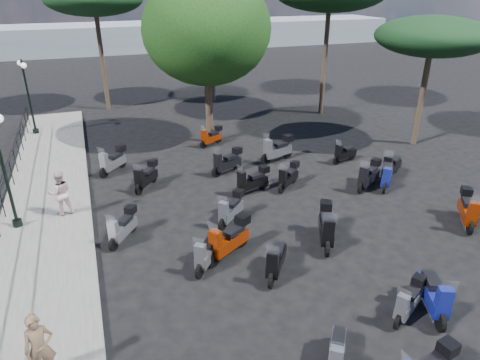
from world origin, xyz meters
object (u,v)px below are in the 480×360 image
object	(u,v)px
scooter_3	(123,228)
scooter_20	(434,296)
scooter_14	(409,302)
scooter_21	(326,228)
scooter_28	(391,167)
lamp_post_1	(3,166)
scooter_22	(369,176)
scooter_17	(227,162)
scooter_9	(276,261)
woman	(40,348)
scooter_27	(387,177)
scooter_11	(211,137)
lamp_post_2	(28,92)
scooter_2	(229,240)
scooter_16	(288,177)
pedestrian_far	(60,193)
broadleaf_tree	(207,30)
scooter_7	(337,352)
scooter_15	(252,181)
scooter_4	(146,177)
scooter_8	(207,253)
scooter_29	(344,154)
scooter_26	(468,210)
scooter_5	(113,161)
scooter_10	(231,210)
scooter_23	(277,150)
pine_3	(433,37)

from	to	relation	value
scooter_3	scooter_20	xyz separation A→B (m)	(6.89, -6.00, 0.03)
scooter_14	scooter_20	xyz separation A→B (m)	(0.67, -0.09, 0.06)
scooter_21	scooter_28	xyz separation A→B (m)	(5.11, 3.41, -0.07)
lamp_post_1	scooter_22	bearing A→B (deg)	12.66
scooter_17	scooter_28	xyz separation A→B (m)	(6.30, -2.84, -0.01)
scooter_9	scooter_28	distance (m)	8.48
woman	scooter_27	bearing A→B (deg)	15.47
scooter_11	scooter_14	size ratio (longest dim) A/B	1.01
lamp_post_2	scooter_2	xyz separation A→B (m)	(6.20, -14.09, -1.80)
scooter_27	lamp_post_1	bearing A→B (deg)	36.81
scooter_16	lamp_post_1	bearing A→B (deg)	50.68
pedestrian_far	broadleaf_tree	xyz separation A→B (m)	(7.05, 5.82, 4.56)
scooter_28	scooter_7	bearing A→B (deg)	103.57
scooter_15	scooter_3	bearing A→B (deg)	92.45
lamp_post_2	scooter_4	distance (m)	9.86
scooter_9	scooter_11	xyz separation A→B (m)	(1.30, 10.74, -0.02)
woman	scooter_8	distance (m)	5.02
lamp_post_2	scooter_8	world-z (taller)	lamp_post_2
scooter_3	scooter_29	xyz separation A→B (m)	(10.23, 3.25, -0.06)
pedestrian_far	scooter_9	world-z (taller)	pedestrian_far
scooter_26	scooter_27	bearing A→B (deg)	-41.86
lamp_post_1	scooter_17	world-z (taller)	lamp_post_1
scooter_26	scooter_28	distance (m)	4.03
scooter_8	scooter_11	world-z (taller)	scooter_8
scooter_5	scooter_21	distance (m)	9.88
scooter_2	scooter_9	distance (m)	1.63
lamp_post_1	scooter_16	bearing A→B (deg)	17.28
scooter_10	scooter_29	distance (m)	7.43
scooter_5	scooter_8	size ratio (longest dim) A/B	1.01
scooter_14	scooter_9	bearing A→B (deg)	12.78
scooter_3	scooter_16	size ratio (longest dim) A/B	1.03
lamp_post_1	scooter_7	bearing A→B (deg)	-32.21
scooter_8	scooter_26	world-z (taller)	scooter_26
scooter_5	scooter_7	bearing A→B (deg)	149.01
scooter_10	scooter_16	distance (m)	3.52
scooter_3	scooter_4	bearing A→B (deg)	-73.22
scooter_11	scooter_15	bearing A→B (deg)	151.47
scooter_15	scooter_23	bearing A→B (deg)	-57.25
pine_3	scooter_27	bearing A→B (deg)	-140.57
scooter_17	scooter_7	bearing A→B (deg)	150.00
scooter_29	broadleaf_tree	bearing A→B (deg)	29.47
scooter_3	broadleaf_tree	bearing A→B (deg)	-86.53
woman	scooter_17	size ratio (longest dim) A/B	1.01
scooter_10	scooter_21	size ratio (longest dim) A/B	0.74
scooter_11	scooter_7	bearing A→B (deg)	145.97
scooter_8	scooter_10	xyz separation A→B (m)	(1.47, 2.16, 0.03)
lamp_post_2	scooter_11	size ratio (longest dim) A/B	2.85
scooter_8	scooter_17	world-z (taller)	scooter_17
scooter_22	scooter_8	bearing A→B (deg)	78.72
lamp_post_2	scooter_26	xyz separation A→B (m)	(14.40, -15.09, -1.82)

